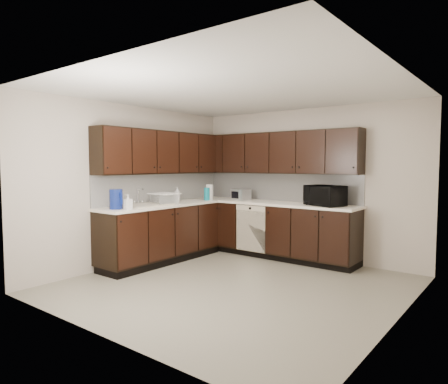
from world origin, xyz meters
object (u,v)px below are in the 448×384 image
(toaster_oven, at_px, (241,195))
(blue_pitcher, at_px, (116,199))
(sink, at_px, (147,209))
(storage_bin, at_px, (164,199))
(microwave, at_px, (325,196))

(toaster_oven, distance_m, blue_pitcher, 2.34)
(sink, height_order, toaster_oven, sink)
(storage_bin, bearing_deg, blue_pitcher, -90.68)
(toaster_oven, height_order, storage_bin, toaster_oven)
(sink, relative_size, toaster_oven, 2.69)
(sink, distance_m, toaster_oven, 1.79)
(microwave, distance_m, blue_pitcher, 3.12)
(storage_bin, xyz_separation_m, blue_pitcher, (-0.01, -0.93, 0.06))
(sink, bearing_deg, microwave, 37.13)
(sink, relative_size, storage_bin, 1.90)
(microwave, relative_size, storage_bin, 1.32)
(blue_pitcher, bearing_deg, toaster_oven, 67.53)
(sink, xyz_separation_m, microwave, (2.19, 1.65, 0.22))
(storage_bin, height_order, blue_pitcher, blue_pitcher)
(toaster_oven, bearing_deg, storage_bin, -98.70)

